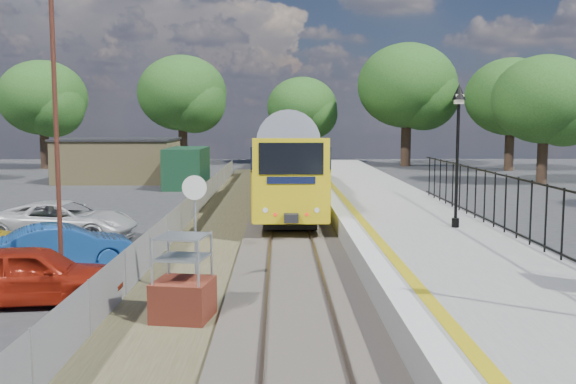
{
  "coord_description": "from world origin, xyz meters",
  "views": [
    {
      "loc": [
        -0.44,
        -14.46,
        4.3
      ],
      "look_at": [
        -0.12,
        6.55,
        2.0
      ],
      "focal_mm": 40.0,
      "sensor_mm": 36.0,
      "label": 1
    }
  ],
  "objects_px": {
    "victorian_lamp_north": "(458,122)",
    "brick_plinth": "(183,280)",
    "car_red": "(32,275)",
    "car_white": "(64,221)",
    "train": "(285,152)",
    "speed_sign": "(195,213)",
    "carpark_lamp": "(56,120)",
    "car_blue": "(64,246)"
  },
  "relations": [
    {
      "from": "carpark_lamp",
      "to": "car_white",
      "type": "distance_m",
      "value": 8.01
    },
    {
      "from": "train",
      "to": "car_red",
      "type": "height_order",
      "value": "train"
    },
    {
      "from": "victorian_lamp_north",
      "to": "train",
      "type": "xyz_separation_m",
      "value": [
        -5.3,
        22.17,
        -1.96
      ]
    },
    {
      "from": "train",
      "to": "car_white",
      "type": "bearing_deg",
      "value": -112.84
    },
    {
      "from": "train",
      "to": "car_blue",
      "type": "bearing_deg",
      "value": -105.69
    },
    {
      "from": "victorian_lamp_north",
      "to": "brick_plinth",
      "type": "xyz_separation_m",
      "value": [
        -7.8,
        -6.91,
        -3.38
      ]
    },
    {
      "from": "carpark_lamp",
      "to": "car_white",
      "type": "height_order",
      "value": "carpark_lamp"
    },
    {
      "from": "car_white",
      "to": "carpark_lamp",
      "type": "bearing_deg",
      "value": -156.7
    },
    {
      "from": "car_red",
      "to": "car_white",
      "type": "distance_m",
      "value": 8.41
    },
    {
      "from": "victorian_lamp_north",
      "to": "train",
      "type": "height_order",
      "value": "victorian_lamp_north"
    },
    {
      "from": "train",
      "to": "brick_plinth",
      "type": "relative_size",
      "value": 21.37
    },
    {
      "from": "train",
      "to": "victorian_lamp_north",
      "type": "bearing_deg",
      "value": -76.55
    },
    {
      "from": "train",
      "to": "car_red",
      "type": "xyz_separation_m",
      "value": [
        -6.27,
        -27.71,
        -1.63
      ]
    },
    {
      "from": "speed_sign",
      "to": "car_white",
      "type": "height_order",
      "value": "speed_sign"
    },
    {
      "from": "victorian_lamp_north",
      "to": "speed_sign",
      "type": "xyz_separation_m",
      "value": [
        -7.8,
        -4.79,
        -2.23
      ]
    },
    {
      "from": "train",
      "to": "car_blue",
      "type": "xyz_separation_m",
      "value": [
        -6.74,
        -23.99,
        -1.68
      ]
    },
    {
      "from": "speed_sign",
      "to": "car_blue",
      "type": "bearing_deg",
      "value": 145.56
    },
    {
      "from": "speed_sign",
      "to": "brick_plinth",
      "type": "bearing_deg",
      "value": -89.45
    },
    {
      "from": "car_white",
      "to": "speed_sign",
      "type": "bearing_deg",
      "value": -136.89
    },
    {
      "from": "car_red",
      "to": "car_white",
      "type": "height_order",
      "value": "car_white"
    },
    {
      "from": "speed_sign",
      "to": "train",
      "type": "bearing_deg",
      "value": 85.25
    },
    {
      "from": "speed_sign",
      "to": "car_red",
      "type": "bearing_deg",
      "value": -168.15
    },
    {
      "from": "speed_sign",
      "to": "car_red",
      "type": "distance_m",
      "value": 4.07
    },
    {
      "from": "car_blue",
      "to": "train",
      "type": "bearing_deg",
      "value": -40.32
    },
    {
      "from": "speed_sign",
      "to": "carpark_lamp",
      "type": "height_order",
      "value": "carpark_lamp"
    },
    {
      "from": "train",
      "to": "speed_sign",
      "type": "xyz_separation_m",
      "value": [
        -2.5,
        -26.95,
        -0.28
      ]
    },
    {
      "from": "victorian_lamp_north",
      "to": "car_white",
      "type": "height_order",
      "value": "victorian_lamp_north"
    },
    {
      "from": "train",
      "to": "carpark_lamp",
      "type": "distance_m",
      "value": 27.09
    },
    {
      "from": "victorian_lamp_north",
      "to": "car_blue",
      "type": "distance_m",
      "value": 12.71
    },
    {
      "from": "car_blue",
      "to": "car_white",
      "type": "distance_m",
      "value": 4.7
    },
    {
      "from": "brick_plinth",
      "to": "speed_sign",
      "type": "xyz_separation_m",
      "value": [
        0.0,
        2.13,
        1.15
      ]
    },
    {
      "from": "victorian_lamp_north",
      "to": "car_red",
      "type": "distance_m",
      "value": 13.32
    },
    {
      "from": "victorian_lamp_north",
      "to": "train",
      "type": "distance_m",
      "value": 22.88
    },
    {
      "from": "train",
      "to": "car_red",
      "type": "distance_m",
      "value": 28.45
    },
    {
      "from": "train",
      "to": "brick_plinth",
      "type": "bearing_deg",
      "value": -94.91
    },
    {
      "from": "speed_sign",
      "to": "car_blue",
      "type": "relative_size",
      "value": 0.75
    },
    {
      "from": "victorian_lamp_north",
      "to": "car_blue",
      "type": "xyz_separation_m",
      "value": [
        -12.04,
        -1.82,
        -3.64
      ]
    },
    {
      "from": "car_red",
      "to": "car_white",
      "type": "xyz_separation_m",
      "value": [
        -1.96,
        8.17,
        0.01
      ]
    },
    {
      "from": "train",
      "to": "carpark_lamp",
      "type": "height_order",
      "value": "carpark_lamp"
    },
    {
      "from": "car_white",
      "to": "brick_plinth",
      "type": "bearing_deg",
      "value": -143.59
    },
    {
      "from": "victorian_lamp_north",
      "to": "carpark_lamp",
      "type": "height_order",
      "value": "carpark_lamp"
    },
    {
      "from": "car_blue",
      "to": "brick_plinth",
      "type": "bearing_deg",
      "value": -164.87
    }
  ]
}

